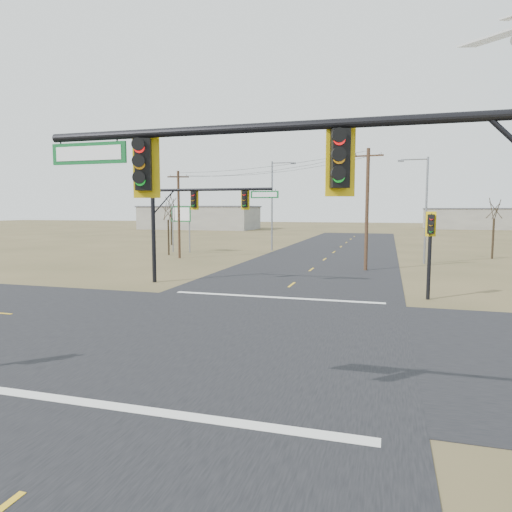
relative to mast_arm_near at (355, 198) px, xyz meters
The scene contains 18 objects.
ground 11.40m from the mast_arm_near, 122.30° to the left, with size 320.00×320.00×0.00m, color brown.
road_ew 11.39m from the mast_arm_near, 122.30° to the left, with size 160.00×14.00×0.02m, color black.
road_ns 11.39m from the mast_arm_near, 122.30° to the left, with size 14.00×160.00×0.02m, color black.
stop_bar_near 7.55m from the mast_arm_near, 168.70° to the left, with size 12.00×0.40×0.01m, color silver.
stop_bar_far 17.74m from the mast_arm_near, 108.65° to the left, with size 12.00×0.40×0.01m, color silver.
mast_arm_near is the anchor object (origin of this frame).
mast_arm_far 22.48m from the mast_arm_near, 121.29° to the left, with size 8.84×0.48×6.83m.
pedestal_signal_ne 18.18m from the mast_arm_near, 81.15° to the left, with size 0.65×0.57×4.87m.
utility_pole_near 29.44m from the mast_arm_near, 92.19° to the left, with size 2.40×0.40×9.81m.
utility_pole_far 39.16m from the mast_arm_near, 120.46° to the left, with size 2.07×0.83×8.80m.
highway_sign 45.53m from the mast_arm_near, 119.52° to the left, with size 2.76×0.76×5.31m.
streetlight_a 35.79m from the mast_arm_near, 84.24° to the left, with size 2.68×0.26×9.65m.
streetlight_c 46.56m from the mast_arm_near, 105.83° to the left, with size 2.98×0.47×10.64m.
bare_tree_a 42.72m from the mast_arm_near, 121.62° to the left, with size 3.04×3.04×6.02m.
bare_tree_b 56.80m from the mast_arm_near, 120.08° to the left, with size 2.98×2.98×7.47m.
bare_tree_c 43.35m from the mast_arm_near, 75.72° to the left, with size 3.17×3.17×6.46m.
warehouse_left 108.57m from the mast_arm_near, 114.74° to the left, with size 28.00×14.00×5.50m, color #9A9689.
warehouse_mid 120.22m from the mast_arm_near, 80.63° to the left, with size 20.00×12.00×5.00m, color #9A9689.
Camera 1 is at (6.03, -17.08, 4.96)m, focal length 32.00 mm.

